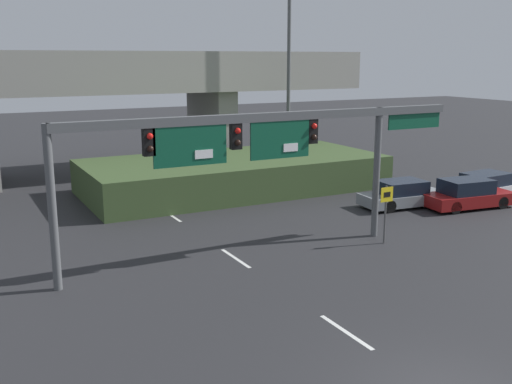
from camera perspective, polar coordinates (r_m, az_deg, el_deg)
The scene contains 9 objects.
lane_markings at distance 25.99m, azimuth -5.35°, elevation -4.06°, with size 0.14×37.71×0.01m.
signal_gantry at distance 22.24m, azimuth 0.54°, elevation 4.98°, with size 16.58×0.44×5.48m.
speed_limit_sign at distance 24.82m, azimuth 12.27°, elevation -1.33°, with size 0.60×0.11×2.42m.
highway_light_pole_near at distance 39.56m, azimuth 3.16°, elevation 13.29°, with size 0.70×0.36×15.04m.
overpass_bridge at distance 39.89m, azimuth -14.28°, elevation 9.60°, with size 35.03×7.18×7.86m.
grass_embankment at distance 34.38m, azimuth -2.09°, elevation 1.73°, with size 16.87×7.59×1.87m.
parked_sedan_near_right at distance 31.45m, azimuth 13.80°, elevation -0.23°, with size 4.66×2.25×1.37m.
parked_sedan_mid_right at distance 32.14m, azimuth 19.50°, elevation -0.24°, with size 4.86×2.36×1.49m.
parked_sedan_far_right at distance 35.02m, azimuth 21.16°, elevation 0.56°, with size 4.84×2.19×1.35m.
Camera 1 is at (-9.38, -8.91, 7.46)m, focal length 42.00 mm.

